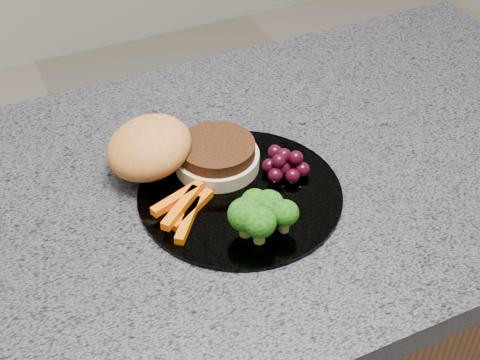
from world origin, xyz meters
TOP-DOWN VIEW (x-y plane):
  - countertop at (0.00, 0.00)m, footprint 1.20×0.60m
  - plate at (0.01, -0.03)m, footprint 0.26×0.26m
  - burger at (-0.05, 0.05)m, footprint 0.20×0.15m
  - carrot_sticks at (-0.07, -0.04)m, footprint 0.09×0.09m
  - broccoli at (0.01, -0.10)m, footprint 0.08×0.07m
  - grape_bunch at (0.08, -0.02)m, footprint 0.06×0.06m

SIDE VIEW (x-z plane):
  - countertop at x=0.00m, z-range 0.86..0.90m
  - plate at x=0.01m, z-range 0.90..0.91m
  - carrot_sticks at x=-0.07m, z-range 0.90..0.93m
  - grape_bunch at x=0.08m, z-range 0.90..0.94m
  - burger at x=-0.05m, z-range 0.90..0.96m
  - broccoli at x=0.01m, z-range 0.91..0.96m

